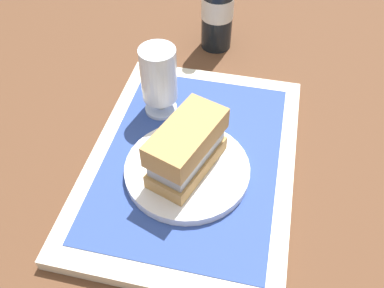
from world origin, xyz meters
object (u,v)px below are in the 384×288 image
at_px(plate, 185,169).
at_px(beer_bottle, 218,1).
at_px(beer_glass, 159,79).
at_px(sandwich, 186,146).

relative_size(plate, beer_bottle, 0.71).
distance_m(plate, beer_glass, 0.16).
bearing_deg(plate, sandwich, -19.49).
relative_size(beer_glass, beer_bottle, 0.47).
relative_size(sandwich, beer_glass, 1.15).
distance_m(plate, beer_bottle, 0.38).
distance_m(plate, sandwich, 0.05).
distance_m(beer_glass, beer_bottle, 0.25).
bearing_deg(beer_glass, sandwich, -149.06).
distance_m(sandwich, beer_glass, 0.15).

